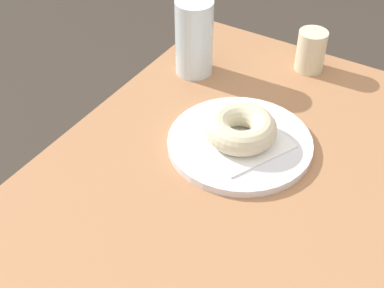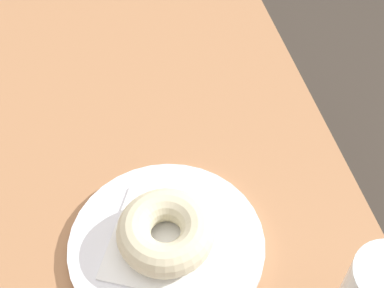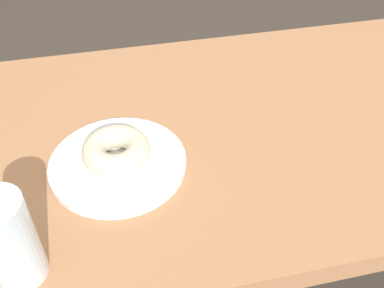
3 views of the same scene
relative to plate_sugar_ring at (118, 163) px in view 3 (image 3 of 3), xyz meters
The scene contains 5 objects.
table 0.34m from the plate_sugar_ring, 168.93° to the right, with size 1.26×0.61×0.73m.
plate_sugar_ring is the anchor object (origin of this frame).
napkin_sugar_ring 0.01m from the plate_sugar_ring, 90.00° to the right, with size 0.12×0.12×0.00m, color white.
donut_sugar_ring 0.03m from the plate_sugar_ring, ahead, with size 0.11×0.11×0.04m, color beige.
water_glass 0.22m from the plate_sugar_ring, 49.99° to the left, with size 0.07×0.07×0.13m, color silver.
Camera 3 is at (0.31, 0.57, 1.23)m, focal length 41.33 mm.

